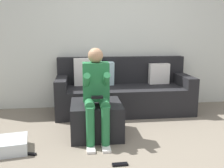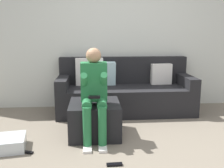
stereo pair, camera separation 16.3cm
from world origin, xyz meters
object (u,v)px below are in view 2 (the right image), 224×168
(ottoman, at_px, (95,119))
(storage_bin, at_px, (5,144))
(remote_near_ottoman, at_px, (114,164))
(remote_by_storage_bin, at_px, (26,152))
(person_seated, at_px, (94,90))
(couch_sectional, at_px, (124,92))

(ottoman, distance_m, storage_bin, 1.14)
(ottoman, bearing_deg, storage_bin, -160.58)
(remote_near_ottoman, distance_m, remote_by_storage_bin, 1.06)
(remote_near_ottoman, bearing_deg, person_seated, 104.33)
(ottoman, xyz_separation_m, person_seated, (-0.01, -0.17, 0.44))
(person_seated, bearing_deg, storage_bin, -169.19)
(person_seated, distance_m, remote_near_ottoman, 0.97)
(storage_bin, bearing_deg, ottoman, 19.42)
(couch_sectional, height_order, ottoman, couch_sectional)
(couch_sectional, bearing_deg, person_seated, -114.06)
(storage_bin, distance_m, remote_near_ottoman, 1.35)
(person_seated, bearing_deg, ottoman, 88.13)
(storage_bin, xyz_separation_m, remote_near_ottoman, (1.26, -0.48, -0.06))
(person_seated, bearing_deg, couch_sectional, 65.94)
(remote_by_storage_bin, bearing_deg, person_seated, 41.73)
(ottoman, height_order, remote_by_storage_bin, ottoman)
(couch_sectional, height_order, remote_near_ottoman, couch_sectional)
(ottoman, bearing_deg, couch_sectional, 62.69)
(remote_near_ottoman, bearing_deg, couch_sectional, 78.02)
(remote_by_storage_bin, bearing_deg, storage_bin, 176.62)
(person_seated, height_order, remote_by_storage_bin, person_seated)
(couch_sectional, relative_size, remote_near_ottoman, 13.84)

